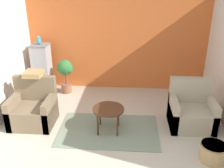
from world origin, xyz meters
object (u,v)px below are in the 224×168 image
(potted_plant, at_px, (65,72))
(wicker_basket, at_px, (213,152))
(armchair_right, at_px, (191,112))
(armchair_left, at_px, (33,110))
(birdcage, at_px, (42,70))
(coffee_table, at_px, (108,111))
(parrot, at_px, (39,40))

(potted_plant, height_order, wicker_basket, potted_plant)
(armchair_right, bearing_deg, wicker_basket, -82.57)
(armchair_left, relative_size, armchair_right, 1.00)
(birdcage, relative_size, potted_plant, 1.43)
(birdcage, bearing_deg, armchair_right, -22.06)
(coffee_table, distance_m, potted_plant, 2.11)
(birdcage, distance_m, potted_plant, 0.60)
(armchair_left, xyz_separation_m, wicker_basket, (3.32, -0.91, -0.14))
(coffee_table, distance_m, wicker_basket, 1.94)
(wicker_basket, bearing_deg, armchair_left, 164.64)
(parrot, relative_size, potted_plant, 0.25)
(armchair_left, xyz_separation_m, parrot, (-0.30, 1.55, 1.06))
(armchair_left, bearing_deg, armchair_right, 2.50)
(birdcage, bearing_deg, coffee_table, -43.00)
(potted_plant, relative_size, wicker_basket, 2.09)
(parrot, xyz_separation_m, wicker_basket, (3.62, -2.46, -1.19))
(armchair_right, xyz_separation_m, birdcage, (-3.48, 1.41, 0.30))
(potted_plant, xyz_separation_m, wicker_basket, (3.02, -2.44, -0.41))
(wicker_basket, bearing_deg, potted_plant, 141.07)
(armchair_right, bearing_deg, birdcage, 157.94)
(potted_plant, distance_m, wicker_basket, 3.91)
(armchair_left, distance_m, parrot, 1.90)
(armchair_left, relative_size, wicker_basket, 2.25)
(parrot, xyz_separation_m, potted_plant, (0.59, -0.02, -0.79))
(armchair_right, height_order, birdcage, birdcage)
(birdcage, bearing_deg, wicker_basket, -34.23)
(armchair_left, bearing_deg, birdcage, 100.88)
(coffee_table, xyz_separation_m, parrot, (-1.84, 1.72, 0.92))
(parrot, height_order, wicker_basket, parrot)
(armchair_right, bearing_deg, potted_plant, 154.27)
(potted_plant, bearing_deg, parrot, 177.90)
(coffee_table, relative_size, armchair_right, 0.63)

